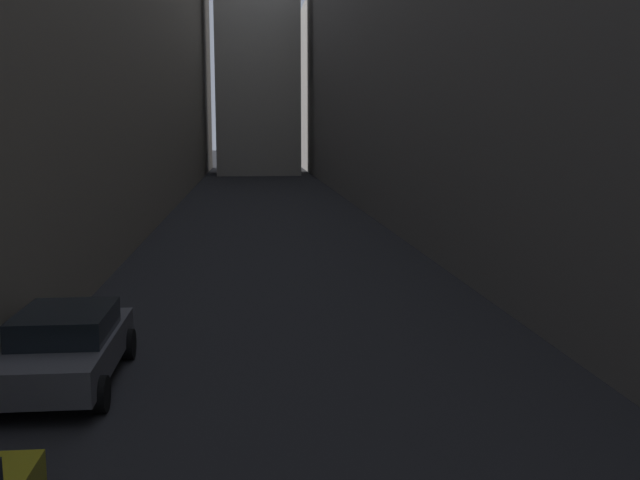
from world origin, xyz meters
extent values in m
plane|color=#232326|center=(0.00, 48.00, 0.00)|extent=(264.00, 264.00, 0.00)
cube|color=slate|center=(11.74, 50.00, 9.52)|extent=(12.49, 108.00, 19.04)
cube|color=#4C4C51|center=(-4.40, 26.11, 0.61)|extent=(1.75, 4.21, 0.60)
cube|color=black|center=(-4.40, 26.12, 1.16)|extent=(1.61, 2.07, 0.49)
cylinder|color=black|center=(-5.27, 27.54, 0.31)|extent=(0.22, 0.63, 0.63)
cylinder|color=black|center=(-3.53, 27.54, 0.31)|extent=(0.22, 0.63, 0.63)
cylinder|color=black|center=(-3.53, 24.68, 0.31)|extent=(0.22, 0.63, 0.63)
camera|label=1|loc=(-1.03, 12.85, 4.65)|focal=40.88mm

